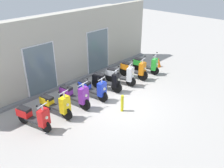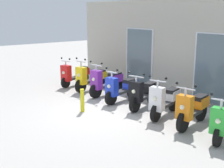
% 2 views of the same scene
% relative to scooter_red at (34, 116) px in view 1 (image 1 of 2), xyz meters
% --- Properties ---
extents(ground_plane, '(40.00, 40.00, 0.00)m').
position_rel_scooter_red_xyz_m(ground_plane, '(3.33, -1.05, -0.48)').
color(ground_plane, '#A8A39E').
extents(storefront_facade, '(10.94, 0.50, 3.37)m').
position_rel_scooter_red_xyz_m(storefront_facade, '(3.33, 2.16, 1.15)').
color(storefront_facade, '#B2AD9E').
rests_on(storefront_facade, ground_plane).
extents(scooter_red, '(0.71, 1.51, 1.20)m').
position_rel_scooter_red_xyz_m(scooter_red, '(0.00, 0.00, 0.00)').
color(scooter_red, black).
rests_on(scooter_red, ground_plane).
extents(scooter_yellow, '(0.63, 1.62, 1.30)m').
position_rel_scooter_red_xyz_m(scooter_yellow, '(1.00, 0.11, 0.01)').
color(scooter_yellow, black).
rests_on(scooter_yellow, ground_plane).
extents(scooter_purple, '(0.63, 1.61, 1.28)m').
position_rel_scooter_red_xyz_m(scooter_purple, '(1.95, 0.14, 0.01)').
color(scooter_purple, black).
rests_on(scooter_purple, ground_plane).
extents(scooter_blue, '(0.61, 1.56, 1.20)m').
position_rel_scooter_red_xyz_m(scooter_blue, '(2.88, 0.08, -0.03)').
color(scooter_blue, black).
rests_on(scooter_blue, ground_plane).
extents(scooter_black, '(0.74, 1.53, 1.21)m').
position_rel_scooter_red_xyz_m(scooter_black, '(3.84, 0.18, -0.00)').
color(scooter_black, black).
rests_on(scooter_black, ground_plane).
extents(scooter_white, '(0.76, 1.58, 1.26)m').
position_rel_scooter_red_xyz_m(scooter_white, '(4.76, 0.13, 0.00)').
color(scooter_white, black).
rests_on(scooter_white, ground_plane).
extents(scooter_orange, '(0.66, 1.57, 1.24)m').
position_rel_scooter_red_xyz_m(scooter_orange, '(5.73, 0.11, 0.00)').
color(scooter_orange, black).
rests_on(scooter_orange, ground_plane).
extents(scooter_green, '(0.69, 1.48, 1.19)m').
position_rel_scooter_red_xyz_m(scooter_green, '(6.71, 0.07, -0.01)').
color(scooter_green, black).
rests_on(scooter_green, ground_plane).
extents(curb_bollard, '(0.12, 0.12, 0.70)m').
position_rel_scooter_red_xyz_m(curb_bollard, '(2.98, -1.52, -0.13)').
color(curb_bollard, yellow).
rests_on(curb_bollard, ground_plane).
extents(traffic_cone, '(0.32, 0.32, 0.52)m').
position_rel_scooter_red_xyz_m(traffic_cone, '(7.91, 0.07, -0.22)').
color(traffic_cone, orange).
rests_on(traffic_cone, ground_plane).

